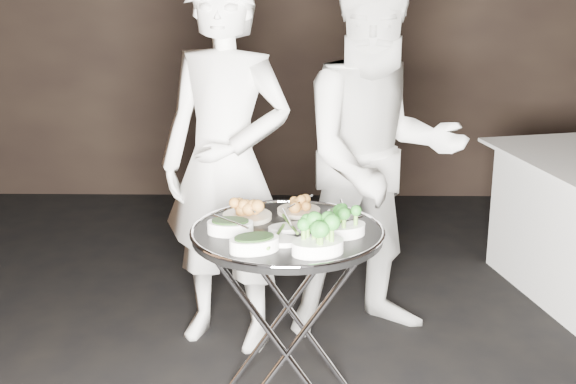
{
  "coord_description": "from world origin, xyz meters",
  "views": [
    {
      "loc": [
        -0.13,
        -2.64,
        1.92
      ],
      "look_at": [
        -0.19,
        0.5,
        0.95
      ],
      "focal_mm": 50.0,
      "sensor_mm": 36.0,
      "label": 1
    }
  ],
  "objects_px": {
    "tray_stand": "(287,317)",
    "serving_tray": "(287,233)",
    "waiter_right": "(379,158)",
    "waiter_left": "(226,166)"
  },
  "relations": [
    {
      "from": "tray_stand",
      "to": "serving_tray",
      "type": "relative_size",
      "value": 1.06
    },
    {
      "from": "tray_stand",
      "to": "serving_tray",
      "type": "bearing_deg",
      "value": 180.0
    },
    {
      "from": "tray_stand",
      "to": "serving_tray",
      "type": "distance_m",
      "value": 0.37
    },
    {
      "from": "tray_stand",
      "to": "serving_tray",
      "type": "xyz_separation_m",
      "value": [
        -0.0,
        0.0,
        0.37
      ]
    },
    {
      "from": "serving_tray",
      "to": "waiter_right",
      "type": "relative_size",
      "value": 0.42
    },
    {
      "from": "serving_tray",
      "to": "waiter_left",
      "type": "xyz_separation_m",
      "value": [
        -0.31,
        0.7,
        0.08
      ]
    },
    {
      "from": "waiter_right",
      "to": "waiter_left",
      "type": "bearing_deg",
      "value": 174.52
    },
    {
      "from": "serving_tray",
      "to": "waiter_right",
      "type": "bearing_deg",
      "value": 61.84
    },
    {
      "from": "tray_stand",
      "to": "waiter_right",
      "type": "relative_size",
      "value": 0.44
    },
    {
      "from": "serving_tray",
      "to": "waiter_left",
      "type": "distance_m",
      "value": 0.77
    }
  ]
}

